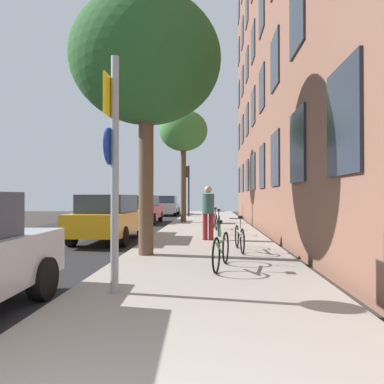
# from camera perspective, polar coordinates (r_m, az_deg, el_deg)

# --- Properties ---
(ground_plane) EXTENTS (41.80, 41.80, 0.00)m
(ground_plane) POSITION_cam_1_polar(r_m,az_deg,el_deg) (16.37, -9.74, -6.23)
(ground_plane) COLOR #332D28
(road_asphalt) EXTENTS (7.00, 38.00, 0.01)m
(road_asphalt) POSITION_cam_1_polar(r_m,az_deg,el_deg) (16.95, -16.71, -6.00)
(road_asphalt) COLOR #232326
(road_asphalt) RESTS_ON ground
(sidewalk) EXTENTS (4.20, 38.00, 0.12)m
(sidewalk) POSITION_cam_1_polar(r_m,az_deg,el_deg) (15.96, 2.69, -6.16)
(sidewalk) COLOR #9E9389
(sidewalk) RESTS_ON ground
(sign_post) EXTENTS (0.16, 0.60, 3.58)m
(sign_post) POSITION_cam_1_polar(r_m,az_deg,el_deg) (5.48, -12.59, 5.25)
(sign_post) COLOR gray
(sign_post) RESTS_ON sidewalk
(traffic_light) EXTENTS (0.43, 0.24, 3.71)m
(traffic_light) POSITION_cam_1_polar(r_m,az_deg,el_deg) (25.74, -0.76, 1.69)
(traffic_light) COLOR black
(traffic_light) RESTS_ON sidewalk
(tree_near) EXTENTS (3.76, 3.76, 6.47)m
(tree_near) POSITION_cam_1_polar(r_m,az_deg,el_deg) (9.51, -7.40, 20.14)
(tree_near) COLOR brown
(tree_near) RESTS_ON sidewalk
(tree_far) EXTENTS (2.74, 2.74, 6.37)m
(tree_far) POSITION_cam_1_polar(r_m,az_deg,el_deg) (20.33, -1.40, 9.70)
(tree_far) COLOR #4C3823
(tree_far) RESTS_ON sidewalk
(bicycle_0) EXTENTS (0.52, 1.70, 0.98)m
(bicycle_0) POSITION_cam_1_polar(r_m,az_deg,el_deg) (7.24, 4.73, -9.21)
(bicycle_0) COLOR black
(bicycle_0) RESTS_ON sidewalk
(bicycle_1) EXTENTS (0.42, 1.72, 0.94)m
(bicycle_1) POSITION_cam_1_polar(r_m,az_deg,el_deg) (9.56, 7.68, -7.24)
(bicycle_1) COLOR black
(bicycle_1) RESTS_ON sidewalk
(bicycle_2) EXTENTS (0.42, 1.76, 0.98)m
(bicycle_2) POSITION_cam_1_polar(r_m,az_deg,el_deg) (13.47, 4.37, -5.27)
(bicycle_2) COLOR black
(bicycle_2) RESTS_ON sidewalk
(bicycle_3) EXTENTS (0.42, 1.77, 0.97)m
(bicycle_3) POSITION_cam_1_polar(r_m,az_deg,el_deg) (15.71, 3.76, -4.64)
(bicycle_3) COLOR black
(bicycle_3) RESTS_ON sidewalk
(pedestrian_0) EXTENTS (0.56, 0.56, 1.81)m
(pedestrian_0) POSITION_cam_1_polar(r_m,az_deg,el_deg) (11.79, 2.62, -2.76)
(pedestrian_0) COLOR maroon
(pedestrian_0) RESTS_ON sidewalk
(car_1) EXTENTS (1.84, 4.46, 1.62)m
(car_1) POSITION_cam_1_polar(r_m,az_deg,el_deg) (12.68, -13.13, -4.00)
(car_1) COLOR orange
(car_1) RESTS_ON road_asphalt
(car_2) EXTENTS (1.79, 4.37, 1.62)m
(car_2) POSITION_cam_1_polar(r_m,az_deg,el_deg) (20.88, -7.81, -2.73)
(car_2) COLOR red
(car_2) RESTS_ON road_asphalt
(car_3) EXTENTS (1.90, 4.00, 1.62)m
(car_3) POSITION_cam_1_polar(r_m,az_deg,el_deg) (29.07, -4.14, -2.17)
(car_3) COLOR #B7B7BC
(car_3) RESTS_ON road_asphalt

